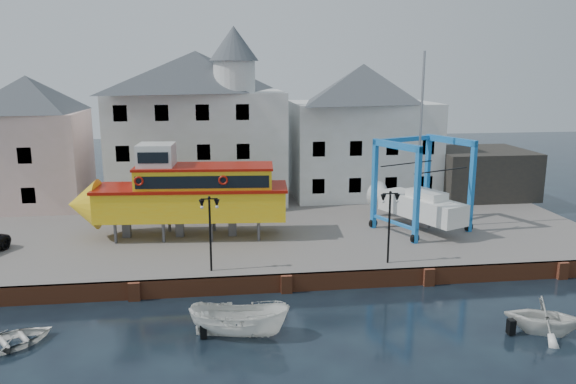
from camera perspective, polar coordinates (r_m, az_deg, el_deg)
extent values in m
plane|color=black|center=(30.86, -0.18, -10.16)|extent=(140.00, 140.00, 0.00)
cube|color=slate|center=(41.02, -2.11, -3.61)|extent=(44.00, 22.00, 1.00)
cube|color=brown|center=(30.78, -0.21, -9.22)|extent=(44.00, 0.25, 1.00)
cube|color=brown|center=(30.74, -15.35, -9.72)|extent=(0.60, 0.36, 1.00)
cube|color=brown|center=(30.62, -0.16, -9.33)|extent=(0.60, 0.36, 1.00)
cube|color=brown|center=(32.54, 14.11, -8.38)|extent=(0.60, 0.36, 1.00)
cube|color=brown|center=(36.16, 26.09, -7.18)|extent=(0.60, 0.36, 1.00)
cube|color=beige|center=(48.97, -24.47, 3.01)|extent=(8.00, 7.00, 7.50)
pyramid|color=#3F444B|center=(48.48, -25.02, 9.02)|extent=(8.00, 7.00, 2.80)
cube|color=black|center=(45.95, -24.86, -0.32)|extent=(1.00, 0.08, 1.20)
cube|color=black|center=(45.43, -25.20, 3.37)|extent=(1.00, 0.08, 1.20)
cube|color=silver|center=(47.20, -9.08, 4.59)|extent=(14.00, 8.00, 9.00)
pyramid|color=#3F444B|center=(46.76, -9.34, 12.01)|extent=(14.00, 8.00, 3.20)
cube|color=black|center=(44.33, -16.21, -0.08)|extent=(1.00, 0.08, 1.20)
cube|color=black|center=(43.96, -12.34, 0.03)|extent=(1.00, 0.08, 1.20)
cube|color=black|center=(43.79, -8.43, 0.14)|extent=(1.00, 0.08, 1.20)
cube|color=black|center=(43.83, -4.51, 0.25)|extent=(1.00, 0.08, 1.20)
cube|color=black|center=(43.80, -16.45, 3.75)|extent=(1.00, 0.08, 1.20)
cube|color=black|center=(43.42, -12.53, 3.90)|extent=(1.00, 0.08, 1.20)
cube|color=black|center=(43.25, -8.56, 4.02)|extent=(1.00, 0.08, 1.20)
cube|color=black|center=(43.29, -4.58, 4.13)|extent=(1.00, 0.08, 1.20)
cube|color=black|center=(43.46, -16.69, 7.66)|extent=(1.00, 0.08, 1.20)
cube|color=black|center=(43.09, -12.72, 7.84)|extent=(1.00, 0.08, 1.20)
cube|color=black|center=(42.92, -8.69, 7.99)|extent=(1.00, 0.08, 1.20)
cube|color=black|center=(42.96, -4.65, 8.09)|extent=(1.00, 0.08, 1.20)
cylinder|color=silver|center=(44.37, -5.47, 11.58)|extent=(3.20, 3.20, 2.40)
cone|color=#3F444B|center=(44.40, -5.54, 14.81)|extent=(3.80, 3.80, 2.60)
cube|color=silver|center=(49.37, 7.46, 4.40)|extent=(12.00, 8.00, 8.00)
pyramid|color=#3F444B|center=(48.90, 7.65, 10.91)|extent=(12.00, 8.00, 3.20)
cube|color=black|center=(45.00, 3.11, 0.59)|extent=(1.00, 0.08, 1.20)
cube|color=black|center=(45.63, 6.82, 0.69)|extent=(1.00, 0.08, 1.20)
cube|color=black|center=(46.45, 10.41, 0.78)|extent=(1.00, 0.08, 1.20)
cube|color=black|center=(47.44, 13.86, 0.87)|extent=(1.00, 0.08, 1.20)
cube|color=black|center=(44.47, 3.15, 4.38)|extent=(1.00, 0.08, 1.20)
cube|color=black|center=(45.11, 6.91, 4.42)|extent=(1.00, 0.08, 1.20)
cube|color=black|center=(45.94, 10.55, 4.45)|extent=(1.00, 0.08, 1.20)
cube|color=black|center=(46.95, 14.05, 4.45)|extent=(1.00, 0.08, 1.20)
cube|color=#272523|center=(51.33, 18.84, 1.88)|extent=(8.00, 7.00, 4.00)
cylinder|color=black|center=(30.76, -7.90, -4.41)|extent=(0.12, 0.12, 4.00)
cube|color=black|center=(30.23, -8.01, -0.69)|extent=(0.90, 0.06, 0.06)
sphere|color=black|center=(30.22, -8.02, -0.57)|extent=(0.16, 0.16, 0.16)
cone|color=black|center=(30.30, -8.75, -1.21)|extent=(0.32, 0.32, 0.45)
sphere|color=white|center=(30.35, -8.74, -1.54)|extent=(0.18, 0.18, 0.18)
cone|color=black|center=(30.29, -7.24, -1.17)|extent=(0.32, 0.32, 0.45)
sphere|color=white|center=(30.33, -7.23, -1.50)|extent=(0.18, 0.18, 0.18)
cylinder|color=black|center=(32.21, 10.22, -3.72)|extent=(0.12, 0.12, 4.00)
cube|color=black|center=(31.70, 10.36, -0.16)|extent=(0.90, 0.06, 0.06)
sphere|color=black|center=(31.69, 10.37, -0.03)|extent=(0.16, 0.16, 0.16)
cone|color=black|center=(31.65, 9.65, -0.66)|extent=(0.32, 0.32, 0.45)
sphere|color=white|center=(31.69, 9.64, -0.97)|extent=(0.18, 0.18, 0.18)
cone|color=black|center=(31.89, 11.03, -0.61)|extent=(0.32, 0.32, 0.45)
sphere|color=white|center=(31.93, 11.02, -0.92)|extent=(0.18, 0.18, 0.18)
cylinder|color=#59595E|center=(37.28, -17.13, -4.00)|extent=(0.21, 0.21, 1.30)
cylinder|color=#59595E|center=(39.54, -16.30, -3.01)|extent=(0.21, 0.21, 1.30)
cylinder|color=#59595E|center=(36.66, -12.53, -4.02)|extent=(0.21, 0.21, 1.30)
cylinder|color=#59595E|center=(38.95, -11.96, -3.00)|extent=(0.21, 0.21, 1.30)
cylinder|color=#59595E|center=(36.27, -7.80, -4.01)|extent=(0.21, 0.21, 1.30)
cylinder|color=#59595E|center=(38.59, -7.51, -2.98)|extent=(0.21, 0.21, 1.30)
cylinder|color=#59595E|center=(36.13, -3.01, -3.97)|extent=(0.21, 0.21, 1.30)
cylinder|color=#59595E|center=(38.46, -3.01, -2.94)|extent=(0.21, 0.21, 1.30)
cube|color=#59595E|center=(38.31, -16.07, -3.49)|extent=(0.55, 0.47, 1.30)
cube|color=#59595E|center=(37.67, -10.94, -3.49)|extent=(0.55, 0.47, 1.30)
cube|color=#59595E|center=(37.34, -5.67, -3.46)|extent=(0.55, 0.47, 1.30)
cube|color=yellow|center=(37.15, -9.72, -1.12)|extent=(12.32, 4.22, 1.90)
cone|color=yellow|center=(38.62, -20.09, -1.19)|extent=(2.15, 3.42, 3.29)
cube|color=#9D1207|center=(36.92, -9.78, 0.45)|extent=(12.59, 4.37, 0.19)
cube|color=yellow|center=(36.71, -8.47, 1.39)|extent=(8.85, 3.60, 1.38)
cube|color=black|center=(35.24, -8.70, 0.98)|extent=(8.28, 0.70, 0.78)
cube|color=black|center=(38.17, -8.26, 1.89)|extent=(8.28, 0.70, 0.78)
cube|color=#9D1207|center=(36.57, -8.51, 2.57)|extent=(9.03, 3.70, 0.16)
cube|color=white|center=(36.87, -13.24, 3.57)|extent=(2.42, 2.42, 1.57)
cube|color=black|center=(35.74, -13.57, 3.39)|extent=(1.89, 0.21, 0.69)
torus|color=#9D1207|center=(35.77, -14.93, 1.09)|extent=(0.61, 0.17, 0.61)
torus|color=#9D1207|center=(35.05, -6.61, 1.20)|extent=(0.61, 0.17, 0.61)
cube|color=blue|center=(35.90, 12.97, -0.38)|extent=(0.41, 0.41, 6.16)
cylinder|color=black|center=(36.60, 12.76, -4.61)|extent=(0.65, 0.45, 0.62)
cube|color=blue|center=(38.84, 8.77, 0.77)|extent=(0.41, 0.41, 6.16)
cylinder|color=black|center=(39.50, 8.64, -3.17)|extent=(0.65, 0.45, 0.62)
cube|color=blue|center=(39.47, 18.15, 0.47)|extent=(0.41, 0.41, 6.16)
cylinder|color=black|center=(40.12, 17.88, -3.40)|extent=(0.65, 0.45, 0.62)
cube|color=blue|center=(42.17, 13.95, 1.48)|extent=(0.41, 0.41, 6.16)
cylinder|color=black|center=(42.77, 13.76, -2.17)|extent=(0.65, 0.45, 0.62)
cube|color=blue|center=(36.84, 10.97, 4.67)|extent=(2.07, 4.14, 0.43)
cube|color=blue|center=(37.87, 10.65, -3.03)|extent=(1.99, 4.10, 0.18)
cube|color=blue|center=(40.33, 16.23, 5.06)|extent=(2.07, 4.14, 0.43)
cube|color=blue|center=(41.27, 15.80, -2.00)|extent=(1.99, 4.10, 0.18)
cube|color=blue|center=(40.00, 11.65, 5.25)|extent=(4.94, 2.43, 0.31)
cube|color=white|center=(39.36, 13.39, -1.51)|extent=(4.53, 6.85, 1.41)
cone|color=white|center=(42.13, 9.66, -0.42)|extent=(2.42, 2.11, 2.02)
cube|color=#59595E|center=(39.61, 13.32, -2.93)|extent=(0.84, 1.53, 0.62)
cube|color=white|center=(38.84, 13.92, -0.25)|extent=(2.36, 2.98, 0.53)
cylinder|color=#99999E|center=(38.73, 13.35, 6.60)|extent=(0.21, 0.21, 9.67)
cube|color=black|center=(37.71, 15.29, 2.11)|extent=(4.32, 2.01, 0.05)
cube|color=black|center=(39.90, 12.00, 2.84)|extent=(4.32, 2.01, 0.05)
imported|color=white|center=(26.33, -4.95, -14.40)|extent=(4.85, 2.67, 1.77)
imported|color=white|center=(29.02, 24.49, -12.89)|extent=(4.38, 4.12, 1.84)
imported|color=white|center=(28.16, -26.34, -13.88)|extent=(4.46, 4.18, 0.75)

